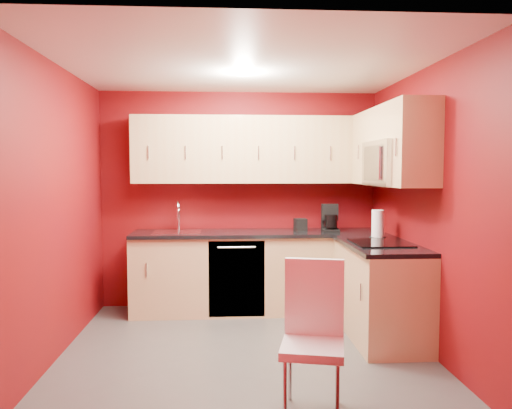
{
  "coord_description": "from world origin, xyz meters",
  "views": [
    {
      "loc": [
        -0.18,
        -4.35,
        1.6
      ],
      "look_at": [
        0.13,
        0.55,
        1.26
      ],
      "focal_mm": 35.0,
      "sensor_mm": 36.0,
      "label": 1
    }
  ],
  "objects": [
    {
      "name": "countertop_back",
      "position": [
        0.2,
        1.19,
        0.89
      ],
      "size": [
        2.8,
        0.63,
        0.04
      ],
      "primitive_type": "cube",
      "color": "black",
      "rests_on": "base_cabinets_back"
    },
    {
      "name": "base_cabinets_right",
      "position": [
        1.3,
        0.25,
        0.43
      ],
      "size": [
        0.6,
        1.3,
        0.87
      ],
      "primitive_type": "cube",
      "color": "tan",
      "rests_on": "floor"
    },
    {
      "name": "downlight",
      "position": [
        0.0,
        0.3,
        2.48
      ],
      "size": [
        0.2,
        0.2,
        0.01
      ],
      "primitive_type": "cylinder",
      "color": "white",
      "rests_on": "ceiling"
    },
    {
      "name": "base_cabinets_back",
      "position": [
        0.2,
        1.2,
        0.43
      ],
      "size": [
        2.8,
        0.6,
        0.87
      ],
      "primitive_type": "cube",
      "color": "tan",
      "rests_on": "floor"
    },
    {
      "name": "wall_front",
      "position": [
        0.0,
        -1.5,
        1.25
      ],
      "size": [
        3.2,
        0.0,
        3.2
      ],
      "primitive_type": "plane",
      "rotation": [
        -1.57,
        0.0,
        0.0
      ],
      "color": "#690A0A",
      "rests_on": "floor"
    },
    {
      "name": "ceiling",
      "position": [
        0.0,
        0.0,
        2.5
      ],
      "size": [
        3.2,
        3.2,
        0.0
      ],
      "primitive_type": "plane",
      "rotation": [
        3.14,
        0.0,
        0.0
      ],
      "color": "white",
      "rests_on": "wall_back"
    },
    {
      "name": "sink",
      "position": [
        -0.7,
        1.2,
        0.94
      ],
      "size": [
        0.52,
        0.42,
        0.35
      ],
      "color": "silver",
      "rests_on": "countertop_back"
    },
    {
      "name": "upper_cabinets_right",
      "position": [
        1.42,
        0.44,
        1.89
      ],
      "size": [
        0.35,
        1.55,
        0.75
      ],
      "color": "tan",
      "rests_on": "wall_right"
    },
    {
      "name": "wall_back",
      "position": [
        0.0,
        1.5,
        1.25
      ],
      "size": [
        3.2,
        0.0,
        3.2
      ],
      "primitive_type": "plane",
      "rotation": [
        1.57,
        0.0,
        0.0
      ],
      "color": "#690A0A",
      "rests_on": "floor"
    },
    {
      "name": "wall_right",
      "position": [
        1.6,
        0.0,
        1.25
      ],
      "size": [
        0.0,
        3.0,
        3.0
      ],
      "primitive_type": "plane",
      "rotation": [
        1.57,
        0.0,
        -1.57
      ],
      "color": "#690A0A",
      "rests_on": "floor"
    },
    {
      "name": "microwave",
      "position": [
        1.39,
        0.2,
        1.66
      ],
      "size": [
        0.42,
        0.76,
        0.42
      ],
      "color": "silver",
      "rests_on": "upper_cabinets_right"
    },
    {
      "name": "dining_chair",
      "position": [
        0.39,
        -1.2,
        0.5
      ],
      "size": [
        0.49,
        0.5,
        1.0
      ],
      "primitive_type": null,
      "rotation": [
        0.0,
        0.0,
        -0.23
      ],
      "color": "silver",
      "rests_on": "floor"
    },
    {
      "name": "cooktop",
      "position": [
        1.28,
        0.2,
        0.92
      ],
      "size": [
        0.5,
        0.55,
        0.01
      ],
      "primitive_type": "cube",
      "color": "black",
      "rests_on": "countertop_right"
    },
    {
      "name": "napkin_holder",
      "position": [
        0.68,
        1.21,
        0.98
      ],
      "size": [
        0.15,
        0.15,
        0.14
      ],
      "primitive_type": null,
      "rotation": [
        0.0,
        0.0,
        0.15
      ],
      "color": "black",
      "rests_on": "countertop_back"
    },
    {
      "name": "upper_cabinets_back",
      "position": [
        0.2,
        1.32,
        1.83
      ],
      "size": [
        2.8,
        0.35,
        0.75
      ],
      "primitive_type": "cube",
      "color": "tan",
      "rests_on": "wall_back"
    },
    {
      "name": "floor",
      "position": [
        0.0,
        0.0,
        0.0
      ],
      "size": [
        3.2,
        3.2,
        0.0
      ],
      "primitive_type": "plane",
      "color": "#444140",
      "rests_on": "ground"
    },
    {
      "name": "paper_towel",
      "position": [
        1.37,
        0.57,
        1.05
      ],
      "size": [
        0.21,
        0.21,
        0.28
      ],
      "primitive_type": null,
      "rotation": [
        0.0,
        0.0,
        -0.34
      ],
      "color": "white",
      "rests_on": "countertop_right"
    },
    {
      "name": "dishwasher_front",
      "position": [
        -0.05,
        0.91,
        0.43
      ],
      "size": [
        0.6,
        0.02,
        0.82
      ],
      "primitive_type": "cube",
      "color": "black",
      "rests_on": "base_cabinets_back"
    },
    {
      "name": "countertop_right",
      "position": [
        1.29,
        0.23,
        0.89
      ],
      "size": [
        0.63,
        1.27,
        0.04
      ],
      "primitive_type": "cube",
      "color": "black",
      "rests_on": "base_cabinets_right"
    },
    {
      "name": "coffee_maker",
      "position": [
        1.0,
        1.12,
        1.06
      ],
      "size": [
        0.2,
        0.26,
        0.3
      ],
      "primitive_type": null,
      "rotation": [
        0.0,
        0.0,
        -0.07
      ],
      "color": "black",
      "rests_on": "countertop_back"
    },
    {
      "name": "wall_left",
      "position": [
        -1.6,
        0.0,
        1.25
      ],
      "size": [
        0.0,
        3.0,
        3.0
      ],
      "primitive_type": "plane",
      "rotation": [
        1.57,
        0.0,
        1.57
      ],
      "color": "#690A0A",
      "rests_on": "floor"
    }
  ]
}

